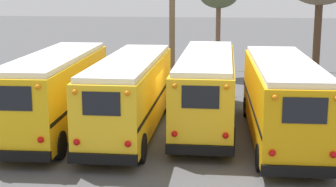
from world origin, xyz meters
TOP-DOWN VIEW (x-y plane):
  - ground_plane at (0.00, 0.00)m, footprint 160.00×160.00m
  - school_bus_0 at (-4.72, -1.04)m, footprint 2.74×9.81m
  - school_bus_1 at (-1.57, -0.78)m, footprint 2.44×10.26m
  - school_bus_2 at (1.57, 0.88)m, footprint 2.50×10.85m
  - school_bus_3 at (4.72, -1.15)m, footprint 2.83×10.22m
  - utility_pole at (-0.90, 9.49)m, footprint 1.80×0.36m
  - fence_line at (0.00, 7.47)m, footprint 17.49×0.06m

SIDE VIEW (x-z plane):
  - ground_plane at x=0.00m, z-range 0.00..0.00m
  - fence_line at x=0.00m, z-range 0.28..1.70m
  - school_bus_2 at x=1.57m, z-range 0.15..3.37m
  - school_bus_1 at x=-1.57m, z-range 0.15..3.37m
  - school_bus_3 at x=4.72m, z-range 0.13..3.41m
  - school_bus_0 at x=-4.72m, z-range 0.15..3.50m
  - utility_pole at x=-0.90m, z-range 0.10..9.27m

